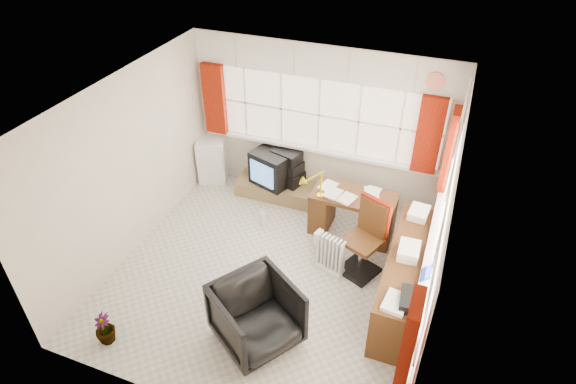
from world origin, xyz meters
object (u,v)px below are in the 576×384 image
(desk_lamp, at_px, (321,178))
(office_chair, at_px, (257,315))
(tv_bench, at_px, (279,190))
(crt_tv, at_px, (274,167))
(desk, at_px, (353,212))
(credenza, at_px, (406,278))
(task_chair, at_px, (368,234))
(radiator, at_px, (331,258))
(mini_fridge, at_px, (212,159))

(desk_lamp, height_order, office_chair, desk_lamp)
(tv_bench, xyz_separation_m, crt_tv, (-0.10, 0.03, 0.40))
(desk_lamp, relative_size, tv_bench, 0.31)
(desk, xyz_separation_m, credenza, (0.94, -1.04, 0.01))
(desk_lamp, bearing_deg, task_chair, -29.64)
(desk, height_order, office_chair, office_chair)
(desk, xyz_separation_m, tv_bench, (-1.33, 0.48, -0.26))
(credenza, bearing_deg, tv_bench, 146.30)
(desk_lamp, bearing_deg, crt_tv, 145.29)
(radiator, relative_size, crt_tv, 0.77)
(credenza, bearing_deg, crt_tv, 146.99)
(task_chair, height_order, radiator, task_chair)
(radiator, distance_m, tv_bench, 1.86)
(desk, xyz_separation_m, mini_fridge, (-2.58, 0.56, 0.00))
(tv_bench, bearing_deg, desk, -19.77)
(task_chair, distance_m, radiator, 0.59)
(desk_lamp, distance_m, office_chair, 2.13)
(desk_lamp, bearing_deg, tv_bench, 143.44)
(tv_bench, distance_m, crt_tv, 0.42)
(task_chair, distance_m, crt_tv, 2.13)
(mini_fridge, bearing_deg, desk, -12.22)
(task_chair, height_order, credenza, task_chair)
(crt_tv, bearing_deg, office_chair, -71.54)
(task_chair, height_order, office_chair, task_chair)
(crt_tv, bearing_deg, task_chair, -32.53)
(office_chair, bearing_deg, credenza, -16.96)
(task_chair, bearing_deg, mini_fridge, 157.87)
(office_chair, height_order, crt_tv, crt_tv)
(desk, bearing_deg, office_chair, -103.21)
(office_chair, height_order, radiator, office_chair)
(task_chair, distance_m, mini_fridge, 3.18)
(task_chair, relative_size, mini_fridge, 1.43)
(mini_fridge, bearing_deg, tv_bench, -3.66)
(task_chair, xyz_separation_m, tv_bench, (-1.69, 1.12, -0.46))
(radiator, bearing_deg, desk, 86.04)
(desk_lamp, bearing_deg, desk, 22.49)
(desk_lamp, height_order, radiator, desk_lamp)
(credenza, relative_size, mini_fridge, 2.61)
(credenza, bearing_deg, desk, 132.24)
(office_chair, height_order, tv_bench, office_chair)
(desk, height_order, desk_lamp, desk_lamp)
(radiator, relative_size, tv_bench, 0.41)
(mini_fridge, bearing_deg, desk_lamp, -19.10)
(desk, bearing_deg, radiator, -93.96)
(desk_lamp, distance_m, mini_fridge, 2.35)
(crt_tv, height_order, mini_fridge, crt_tv)
(crt_tv, bearing_deg, credenza, -33.01)
(office_chair, relative_size, crt_tv, 1.15)
(desk, relative_size, radiator, 2.07)
(crt_tv, bearing_deg, mini_fridge, 177.45)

